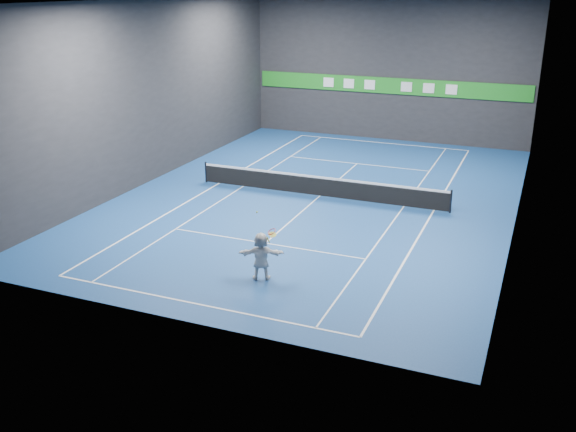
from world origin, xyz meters
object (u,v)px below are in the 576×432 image
at_px(player, 261,256).
at_px(tennis_net, 320,186).
at_px(tennis_ball, 257,212).
at_px(tennis_racket, 271,233).

xyz_separation_m(player, tennis_net, (-1.20, 9.40, -0.32)).
distance_m(player, tennis_net, 9.48).
bearing_deg(player, tennis_ball, -49.51).
distance_m(tennis_ball, tennis_racket, 0.86).
xyz_separation_m(player, tennis_racket, (0.37, 0.05, 0.90)).
relative_size(player, tennis_ball, 27.62).
height_order(player, tennis_racket, tennis_racket).
xyz_separation_m(tennis_ball, tennis_racket, (0.54, -0.04, -0.67)).
bearing_deg(tennis_racket, tennis_net, 99.52).
height_order(player, tennis_net, player).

